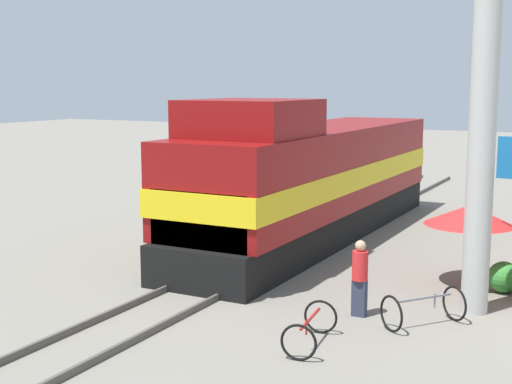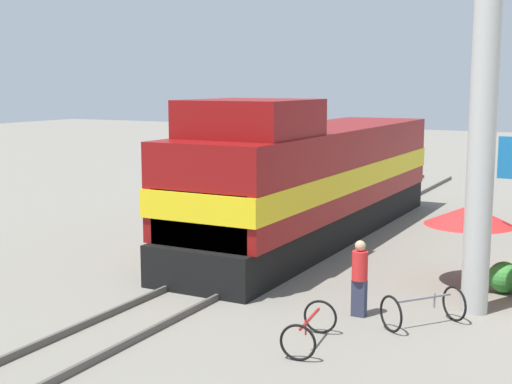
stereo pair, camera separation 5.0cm
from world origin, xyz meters
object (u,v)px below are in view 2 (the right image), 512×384
at_px(utility_pole, 483,125).
at_px(bicycle, 423,308).
at_px(locomotive, 311,179).
at_px(bicycle_spare, 310,329).
at_px(vendor_umbrella, 469,215).
at_px(person_bystander, 360,275).

bearing_deg(utility_pole, bicycle, -117.42).
xyz_separation_m(locomotive, utility_pole, (6.12, -5.11, 2.15)).
bearing_deg(bicycle_spare, bicycle, 45.63).
relative_size(vendor_umbrella, bicycle, 1.24).
bearing_deg(vendor_umbrella, locomotive, 151.10).
bearing_deg(utility_pole, person_bystander, -146.08).
bearing_deg(vendor_umbrella, bicycle_spare, -107.44).
xyz_separation_m(utility_pole, bicycle_spare, (-2.35, -3.58, -3.73)).
bearing_deg(person_bystander, vendor_umbrella, 66.02).
height_order(bicycle, bicycle_spare, bicycle).
bearing_deg(person_bystander, locomotive, 121.39).
height_order(person_bystander, bicycle, person_bystander).
bearing_deg(vendor_umbrella, utility_pole, -74.10).
bearing_deg(bicycle, utility_pole, -79.80).
height_order(person_bystander, bicycle_spare, person_bystander).
distance_m(locomotive, bicycle_spare, 9.60).
xyz_separation_m(vendor_umbrella, bicycle, (-0.16, -3.48, -1.38)).
distance_m(locomotive, person_bystander, 7.73).
relative_size(locomotive, bicycle_spare, 9.03).
relative_size(utility_pole, vendor_umbrella, 3.72).
relative_size(vendor_umbrella, bicycle_spare, 1.32).
xyz_separation_m(utility_pole, vendor_umbrella, (-0.58, 2.05, -2.32)).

